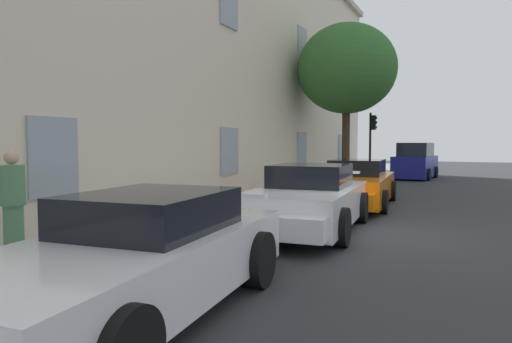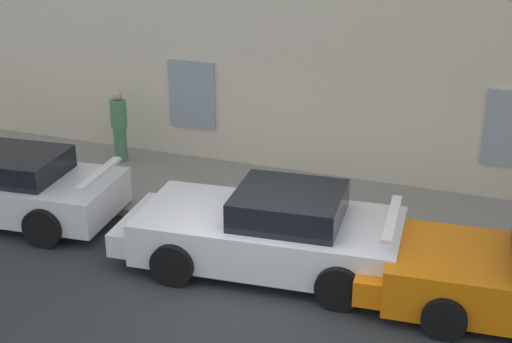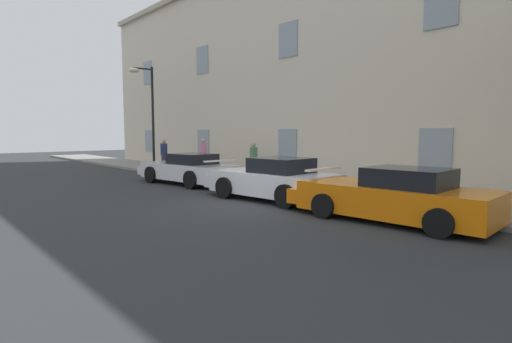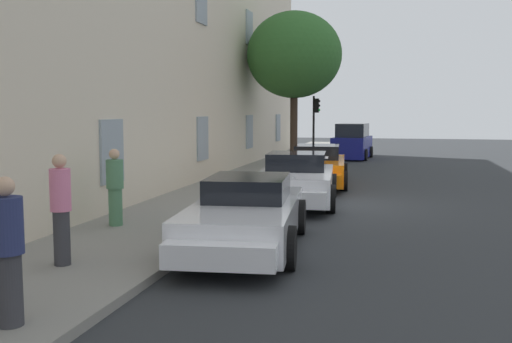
% 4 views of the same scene
% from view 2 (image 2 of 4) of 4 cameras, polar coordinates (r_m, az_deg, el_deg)
% --- Properties ---
extents(ground_plane, '(80.00, 80.00, 0.00)m').
position_cam_2_polar(ground_plane, '(11.49, -0.01, -9.93)').
color(ground_plane, '#2B2D30').
extents(sidewalk, '(60.00, 3.07, 0.14)m').
position_cam_2_polar(sidewalk, '(14.32, 4.82, -2.83)').
color(sidewalk, gray).
rests_on(sidewalk, ground).
extents(sportscar_yellow_flank, '(4.81, 2.48, 1.39)m').
position_cam_2_polar(sportscar_yellow_flank, '(12.14, 0.38, -4.66)').
color(sportscar_yellow_flank, white).
rests_on(sportscar_yellow_flank, ground).
extents(pedestrian_admiring, '(0.42, 0.42, 1.62)m').
position_cam_2_polar(pedestrian_admiring, '(16.41, -10.56, 3.54)').
color(pedestrian_admiring, '#4C7F59').
rests_on(pedestrian_admiring, sidewalk).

